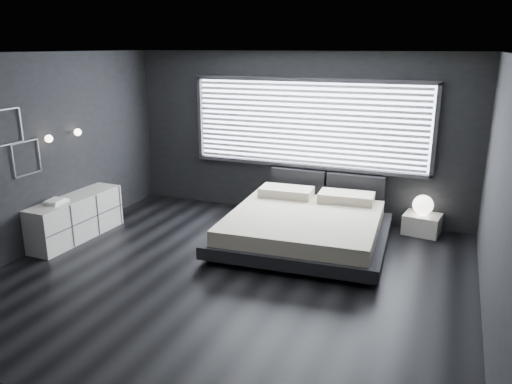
% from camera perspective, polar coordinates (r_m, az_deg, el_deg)
% --- Properties ---
extents(room, '(6.04, 6.00, 2.80)m').
position_cam_1_polar(room, '(6.14, -2.96, 2.40)').
color(room, black).
rests_on(room, ground).
extents(window, '(4.14, 0.09, 1.52)m').
position_cam_1_polar(window, '(8.51, 5.93, 7.72)').
color(window, white).
rests_on(window, ground).
extents(headboard, '(1.96, 0.16, 0.52)m').
position_cam_1_polar(headboard, '(8.59, 8.01, 0.62)').
color(headboard, black).
rests_on(headboard, ground).
extents(sconce_near, '(0.18, 0.11, 0.11)m').
position_cam_1_polar(sconce_near, '(7.77, -22.61, 5.65)').
color(sconce_near, silver).
rests_on(sconce_near, ground).
extents(sconce_far, '(0.18, 0.11, 0.11)m').
position_cam_1_polar(sconce_far, '(8.20, -19.72, 6.45)').
color(sconce_far, silver).
rests_on(sconce_far, ground).
extents(wall_art_upper, '(0.01, 0.48, 0.48)m').
position_cam_1_polar(wall_art_upper, '(7.39, -26.56, 6.66)').
color(wall_art_upper, '#47474C').
rests_on(wall_art_upper, ground).
extents(wall_art_lower, '(0.01, 0.48, 0.48)m').
position_cam_1_polar(wall_art_lower, '(7.64, -24.74, 3.54)').
color(wall_art_lower, '#47474C').
rests_on(wall_art_lower, ground).
extents(bed, '(2.55, 2.45, 0.63)m').
position_cam_1_polar(bed, '(7.49, 5.51, -3.91)').
color(bed, black).
rests_on(bed, ground).
extents(nightstand, '(0.60, 0.53, 0.32)m').
position_cam_1_polar(nightstand, '(8.36, 18.43, -3.48)').
color(nightstand, silver).
rests_on(nightstand, ground).
extents(orb_lamp, '(0.32, 0.32, 0.32)m').
position_cam_1_polar(orb_lamp, '(8.26, 18.54, -1.41)').
color(orb_lamp, white).
rests_on(orb_lamp, nightstand).
extents(dresser, '(0.51, 1.67, 0.67)m').
position_cam_1_polar(dresser, '(8.18, -19.90, -2.78)').
color(dresser, silver).
rests_on(dresser, ground).
extents(book_stack, '(0.26, 0.33, 0.06)m').
position_cam_1_polar(book_stack, '(7.85, -21.94, -1.01)').
color(book_stack, white).
rests_on(book_stack, dresser).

